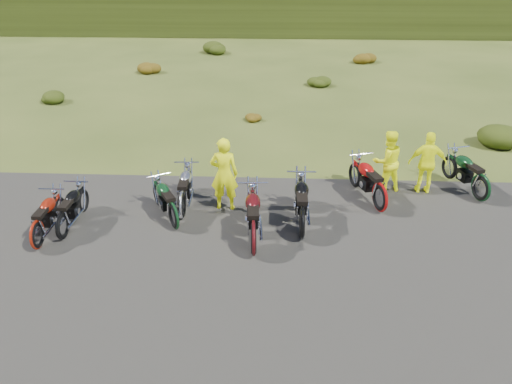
# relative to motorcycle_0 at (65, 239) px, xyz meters

# --- Properties ---
(ground) EXTENTS (300.00, 300.00, 0.00)m
(ground) POSITION_rel_motorcycle_0_xyz_m (4.25, -0.48, 0.00)
(ground) COLOR #384717
(ground) RESTS_ON ground
(gravel_pad) EXTENTS (20.00, 12.00, 0.04)m
(gravel_pad) POSITION_rel_motorcycle_0_xyz_m (4.25, -2.48, 0.00)
(gravel_pad) COLOR black
(gravel_pad) RESTS_ON ground
(hill_slope) EXTENTS (300.00, 45.97, 9.37)m
(hill_slope) POSITION_rel_motorcycle_0_xyz_m (4.25, 49.52, 0.00)
(hill_slope) COLOR #313B13
(hill_slope) RESTS_ON ground
(shrub_1) EXTENTS (1.03, 1.03, 0.61)m
(shrub_1) POSITION_rel_motorcycle_0_xyz_m (-4.85, 10.82, 0.31)
(shrub_1) COLOR #26380E
(shrub_1) RESTS_ON ground
(shrub_2) EXTENTS (1.30, 1.30, 0.77)m
(shrub_2) POSITION_rel_motorcycle_0_xyz_m (-1.95, 16.12, 0.38)
(shrub_2) COLOR #663B0C
(shrub_2) RESTS_ON ground
(shrub_3) EXTENTS (1.56, 1.56, 0.92)m
(shrub_3) POSITION_rel_motorcycle_0_xyz_m (0.95, 21.42, 0.46)
(shrub_3) COLOR #26380E
(shrub_3) RESTS_ON ground
(shrub_4) EXTENTS (0.77, 0.77, 0.45)m
(shrub_4) POSITION_rel_motorcycle_0_xyz_m (3.85, 8.72, 0.23)
(shrub_4) COLOR #663B0C
(shrub_4) RESTS_ON ground
(shrub_5) EXTENTS (1.03, 1.03, 0.61)m
(shrub_5) POSITION_rel_motorcycle_0_xyz_m (6.75, 14.02, 0.31)
(shrub_5) COLOR #26380E
(shrub_5) RESTS_ON ground
(shrub_6) EXTENTS (1.30, 1.30, 0.77)m
(shrub_6) POSITION_rel_motorcycle_0_xyz_m (9.65, 19.32, 0.38)
(shrub_6) COLOR #663B0C
(shrub_6) RESTS_ON ground
(shrub_7) EXTENTS (1.56, 1.56, 0.92)m
(shrub_7) POSITION_rel_motorcycle_0_xyz_m (12.55, 6.62, 0.46)
(shrub_7) COLOR #26380E
(shrub_7) RESTS_ON ground
(motorcycle_0) EXTENTS (0.66, 1.89, 0.98)m
(motorcycle_0) POSITION_rel_motorcycle_0_xyz_m (0.00, 0.00, 0.00)
(motorcycle_0) COLOR black
(motorcycle_0) RESTS_ON ground
(motorcycle_1) EXTENTS (0.64, 1.88, 0.98)m
(motorcycle_1) POSITION_rel_motorcycle_0_xyz_m (-0.40, -0.43, 0.00)
(motorcycle_1) COLOR maroon
(motorcycle_1) RESTS_ON ground
(motorcycle_2) EXTENTS (1.50, 1.97, 1.00)m
(motorcycle_2) POSITION_rel_motorcycle_0_xyz_m (2.47, 0.56, 0.00)
(motorcycle_2) COLOR #0E3316
(motorcycle_2) RESTS_ON ground
(motorcycle_3) EXTENTS (0.75, 2.03, 1.05)m
(motorcycle_3) POSITION_rel_motorcycle_0_xyz_m (2.58, 1.09, 0.00)
(motorcycle_3) COLOR #B9B8BD
(motorcycle_3) RESTS_ON ground
(motorcycle_4) EXTENTS (0.89, 2.28, 1.17)m
(motorcycle_4) POSITION_rel_motorcycle_0_xyz_m (4.42, -0.43, 0.00)
(motorcycle_4) COLOR #420B0D
(motorcycle_4) RESTS_ON ground
(motorcycle_5) EXTENTS (0.74, 2.21, 1.16)m
(motorcycle_5) POSITION_rel_motorcycle_0_xyz_m (5.50, 0.29, 0.00)
(motorcycle_5) COLOR black
(motorcycle_5) RESTS_ON ground
(motorcycle_6) EXTENTS (1.34, 2.26, 1.12)m
(motorcycle_6) POSITION_rel_motorcycle_0_xyz_m (7.51, 1.67, 0.00)
(motorcycle_6) COLOR #A00C0B
(motorcycle_6) RESTS_ON ground
(motorcycle_7) EXTENTS (1.30, 2.21, 1.10)m
(motorcycle_7) POSITION_rel_motorcycle_0_xyz_m (10.26, 2.37, 0.00)
(motorcycle_7) COLOR black
(motorcycle_7) RESTS_ON ground
(person_middle) EXTENTS (0.71, 0.47, 1.91)m
(person_middle) POSITION_rel_motorcycle_0_xyz_m (3.57, 1.64, 0.96)
(person_middle) COLOR #F0F80D
(person_middle) RESTS_ON ground
(person_right_a) EXTENTS (1.00, 0.88, 1.72)m
(person_right_a) POSITION_rel_motorcycle_0_xyz_m (7.86, 2.88, 0.86)
(person_right_a) COLOR #F0F80D
(person_right_a) RESTS_ON ground
(person_right_b) EXTENTS (1.04, 0.50, 1.72)m
(person_right_b) POSITION_rel_motorcycle_0_xyz_m (8.92, 2.83, 0.86)
(person_right_b) COLOR #F0F80D
(person_right_b) RESTS_ON ground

